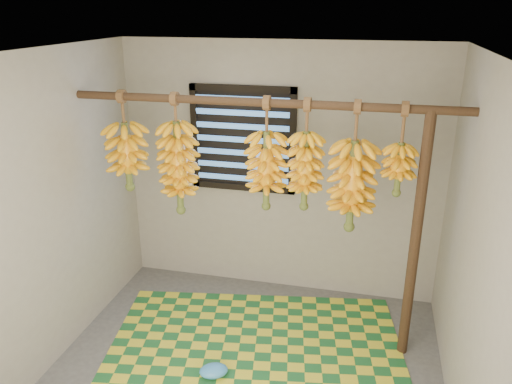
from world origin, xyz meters
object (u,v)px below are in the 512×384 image
(woven_mat, at_px, (254,361))
(banana_bunch_d, at_px, (305,171))
(banana_bunch_a, at_px, (127,156))
(plastic_bag, at_px, (214,371))
(banana_bunch_c, at_px, (266,171))
(banana_bunch_f, at_px, (399,169))
(support_post, at_px, (415,242))
(banana_bunch_b, at_px, (179,168))
(banana_bunch_e, at_px, (352,186))

(woven_mat, distance_m, banana_bunch_d, 1.58)
(banana_bunch_a, bearing_deg, plastic_bag, -35.65)
(banana_bunch_c, relative_size, banana_bunch_f, 1.29)
(support_post, distance_m, banana_bunch_c, 1.25)
(banana_bunch_f, bearing_deg, support_post, 0.00)
(banana_bunch_c, bearing_deg, woven_mat, -89.91)
(support_post, xyz_separation_m, banana_bunch_c, (-1.15, 0.00, 0.47))
(support_post, distance_m, banana_bunch_d, 0.99)
(woven_mat, bearing_deg, banana_bunch_b, 150.02)
(support_post, xyz_separation_m, woven_mat, (-1.15, -0.42, -0.99))
(woven_mat, height_order, banana_bunch_f, banana_bunch_f)
(banana_bunch_c, bearing_deg, banana_bunch_f, 0.00)
(banana_bunch_a, relative_size, banana_bunch_f, 1.19)
(banana_bunch_e, bearing_deg, banana_bunch_c, 180.00)
(banana_bunch_b, bearing_deg, banana_bunch_f, 0.00)
(banana_bunch_b, bearing_deg, banana_bunch_c, 0.00)
(support_post, distance_m, woven_mat, 1.58)
(banana_bunch_d, distance_m, banana_bunch_f, 0.68)
(banana_bunch_a, bearing_deg, banana_bunch_e, 0.00)
(plastic_bag, bearing_deg, support_post, 24.80)
(banana_bunch_d, xyz_separation_m, banana_bunch_e, (0.36, 0.00, -0.09))
(banana_bunch_c, bearing_deg, support_post, 0.00)
(banana_bunch_d, bearing_deg, banana_bunch_a, 180.00)
(support_post, bearing_deg, woven_mat, -160.09)
(banana_bunch_e, relative_size, banana_bunch_f, 1.45)
(banana_bunch_f, bearing_deg, banana_bunch_b, -180.00)
(banana_bunch_a, bearing_deg, support_post, 0.00)
(support_post, height_order, banana_bunch_a, banana_bunch_a)
(banana_bunch_c, bearing_deg, plastic_bag, -111.61)
(banana_bunch_e, bearing_deg, plastic_bag, -144.48)
(banana_bunch_a, xyz_separation_m, banana_bunch_c, (1.17, 0.00, -0.04))
(support_post, distance_m, banana_bunch_a, 2.38)
(woven_mat, relative_size, banana_bunch_d, 2.79)
(banana_bunch_c, xyz_separation_m, banana_bunch_e, (0.66, 0.00, -0.07))
(banana_bunch_b, relative_size, banana_bunch_d, 1.15)
(banana_bunch_b, bearing_deg, woven_mat, -29.98)
(banana_bunch_d, distance_m, banana_bunch_e, 0.37)
(banana_bunch_d, height_order, banana_bunch_f, same)
(banana_bunch_b, height_order, banana_bunch_c, same)
(woven_mat, height_order, banana_bunch_b, banana_bunch_b)
(plastic_bag, bearing_deg, banana_bunch_c, 68.39)
(plastic_bag, bearing_deg, banana_bunch_e, 35.52)
(banana_bunch_d, bearing_deg, woven_mat, -125.63)
(banana_bunch_c, relative_size, banana_bunch_d, 1.03)
(banana_bunch_f, bearing_deg, woven_mat, -156.88)
(banana_bunch_a, bearing_deg, banana_bunch_b, -0.00)
(woven_mat, bearing_deg, banana_bunch_c, 90.09)
(support_post, bearing_deg, banana_bunch_c, 180.00)
(woven_mat, height_order, banana_bunch_c, banana_bunch_c)
(banana_bunch_a, bearing_deg, banana_bunch_f, 0.00)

